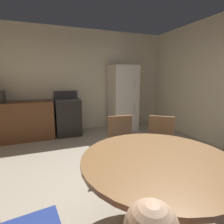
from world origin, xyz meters
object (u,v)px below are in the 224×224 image
Objects in this scene: dining_table at (157,173)px; chair_northeast at (160,142)px; chair_north at (122,141)px; oven_range at (68,117)px; refrigerator at (123,98)px.

chair_northeast is at bearing 52.21° from dining_table.
oven_range is at bearing -158.70° from chair_north.
chair_north is at bearing -75.06° from chair_northeast.
chair_north is at bearing 82.09° from dining_table.
chair_north reaches higher than dining_table.
dining_table is 1.12m from chair_northeast.
refrigerator is 3.44m from dining_table.
oven_range is 3.31m from dining_table.
oven_range is 0.62× the size of refrigerator.
chair_north and chair_northeast have the same top height.
chair_north is (-0.98, -2.13, -0.38)m from refrigerator.
dining_table is 1.54× the size of chair_northeast.
oven_range is 0.82× the size of dining_table.
oven_range is at bearing 177.95° from refrigerator.
refrigerator is 1.31× the size of dining_table.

